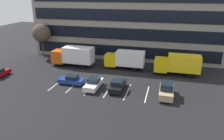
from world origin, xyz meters
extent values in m
plane|color=black|center=(0.00, 0.00, 0.00)|extent=(120.00, 120.00, 0.00)
cube|color=gray|center=(0.00, 18.00, 10.80)|extent=(39.70, 13.71, 21.60)
cube|color=black|center=(0.00, 11.09, 1.98)|extent=(38.11, 0.16, 2.30)
cube|color=black|center=(0.00, 11.09, 5.58)|extent=(38.11, 0.16, 2.30)
cube|color=black|center=(0.00, 11.09, 9.18)|extent=(38.11, 0.16, 2.30)
cube|color=silver|center=(-7.00, -3.46, 0.00)|extent=(0.14, 5.40, 0.01)
cube|color=silver|center=(-4.20, -3.46, 0.00)|extent=(0.14, 5.40, 0.01)
cube|color=silver|center=(-1.40, -3.46, 0.00)|extent=(0.14, 5.40, 0.01)
cube|color=silver|center=(1.40, -3.46, 0.00)|extent=(0.14, 5.40, 0.01)
cube|color=silver|center=(4.20, -3.46, 0.00)|extent=(0.14, 5.40, 0.01)
cube|color=silver|center=(7.00, -3.46, 0.00)|extent=(0.14, 5.40, 0.01)
cube|color=yellow|center=(-0.83, 6.23, 1.56)|extent=(2.14, 2.34, 2.14)
cube|color=black|center=(-1.88, 6.23, 1.99)|extent=(0.06, 1.96, 0.94)
cube|color=white|center=(2.77, 6.23, 2.09)|extent=(5.06, 2.43, 2.63)
cube|color=black|center=(-1.95, 6.23, 0.63)|extent=(0.19, 2.34, 0.39)
cylinder|color=black|center=(-0.83, 5.23, 0.49)|extent=(0.97, 0.29, 0.97)
cylinder|color=black|center=(-0.83, 7.23, 0.49)|extent=(0.97, 0.29, 0.97)
cylinder|color=black|center=(3.78, 5.23, 0.49)|extent=(0.97, 0.29, 0.97)
cylinder|color=black|center=(3.78, 7.23, 0.49)|extent=(0.97, 0.29, 0.97)
cube|color=#D85914|center=(-10.98, 5.22, 1.73)|extent=(2.37, 2.59, 2.37)
cube|color=black|center=(-12.15, 5.22, 2.20)|extent=(0.06, 2.18, 1.04)
cube|color=white|center=(-6.99, 5.22, 2.32)|extent=(5.61, 2.70, 2.91)
cube|color=black|center=(-12.22, 5.22, 0.70)|extent=(0.22, 2.59, 0.43)
cylinder|color=black|center=(-10.98, 4.11, 0.54)|extent=(1.08, 0.32, 1.08)
cylinder|color=black|center=(-10.98, 6.33, 0.54)|extent=(1.08, 0.32, 1.08)
cylinder|color=black|center=(-5.87, 4.11, 0.54)|extent=(1.08, 0.32, 1.08)
cylinder|color=black|center=(-5.87, 6.33, 0.54)|extent=(1.08, 0.32, 1.08)
cube|color=yellow|center=(8.33, 5.47, 1.63)|extent=(2.24, 2.45, 2.24)
cube|color=black|center=(7.23, 5.47, 2.08)|extent=(0.06, 2.05, 0.99)
cube|color=yellow|center=(12.10, 5.47, 2.19)|extent=(5.30, 2.55, 2.75)
cube|color=black|center=(7.16, 5.47, 0.66)|extent=(0.20, 2.45, 0.41)
cylinder|color=black|center=(8.33, 4.42, 0.51)|extent=(1.02, 0.31, 1.02)
cylinder|color=black|center=(8.33, 6.52, 0.51)|extent=(1.02, 0.31, 1.02)
cylinder|color=black|center=(13.16, 4.42, 0.51)|extent=(1.02, 0.31, 1.02)
cylinder|color=black|center=(13.16, 6.52, 0.51)|extent=(1.02, 0.31, 1.02)
cube|color=tan|center=(9.59, -3.67, 0.71)|extent=(1.84, 4.35, 0.90)
cube|color=black|center=(9.59, -3.45, 1.57)|extent=(1.62, 2.39, 0.80)
cylinder|color=black|center=(10.40, -5.06, 0.32)|extent=(0.21, 0.64, 0.64)
cylinder|color=black|center=(8.79, -5.06, 0.32)|extent=(0.21, 0.64, 0.64)
cylinder|color=black|center=(10.40, -2.27, 0.32)|extent=(0.21, 0.64, 0.64)
cylinder|color=black|center=(8.79, -2.27, 0.32)|extent=(0.21, 0.64, 0.64)
cylinder|color=black|center=(-18.61, -1.91, 0.28)|extent=(0.21, 0.56, 0.56)
cylinder|color=black|center=(-17.15, -1.91, 0.28)|extent=(0.21, 0.56, 0.56)
cube|color=navy|center=(-4.79, -2.91, 0.54)|extent=(3.96, 1.66, 0.64)
cube|color=black|center=(-4.59, -2.91, 1.14)|extent=(1.66, 1.46, 0.55)
cylinder|color=black|center=(-6.06, -3.63, 0.28)|extent=(0.55, 0.20, 0.55)
cylinder|color=black|center=(-6.06, -2.19, 0.28)|extent=(0.55, 0.20, 0.55)
cylinder|color=black|center=(-3.52, -3.63, 0.28)|extent=(0.55, 0.20, 0.55)
cylinder|color=black|center=(-3.52, -2.19, 0.28)|extent=(0.55, 0.20, 0.55)
cube|color=white|center=(-0.90, -3.54, 0.59)|extent=(1.81, 4.32, 0.70)
cube|color=black|center=(-0.90, -3.32, 1.25)|extent=(1.59, 1.82, 0.60)
cylinder|color=black|center=(-0.12, -4.92, 0.30)|extent=(0.22, 0.60, 0.60)
cylinder|color=black|center=(-1.69, -4.92, 0.30)|extent=(0.22, 0.60, 0.60)
cylinder|color=black|center=(-0.12, -2.16, 0.30)|extent=(0.22, 0.60, 0.60)
cylinder|color=black|center=(-1.69, -2.16, 0.30)|extent=(0.22, 0.60, 0.60)
cube|color=black|center=(2.68, -3.14, 0.59)|extent=(1.81, 4.31, 0.70)
cube|color=black|center=(2.68, -3.36, 1.24)|extent=(1.59, 1.81, 0.60)
cylinder|color=black|center=(1.89, -1.76, 0.30)|extent=(0.22, 0.60, 0.60)
cylinder|color=black|center=(3.46, -1.76, 0.30)|extent=(0.22, 0.60, 0.60)
cylinder|color=black|center=(1.89, -4.52, 0.30)|extent=(0.22, 0.60, 0.60)
cylinder|color=black|center=(3.46, -4.52, 0.30)|extent=(0.22, 0.60, 0.60)
cylinder|color=#473323|center=(-17.00, 9.25, 1.89)|extent=(0.28, 0.28, 3.78)
sphere|color=#4C4233|center=(-17.00, 9.25, 5.29)|extent=(3.85, 3.85, 3.85)
camera|label=1|loc=(9.45, -31.52, 13.54)|focal=35.06mm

